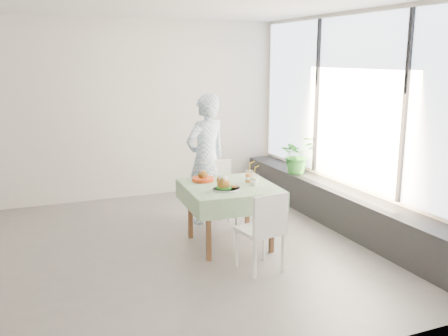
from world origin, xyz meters
name	(u,v)px	position (x,y,z in m)	size (l,w,h in m)	color
floor	(134,256)	(0.00, 0.00, 0.00)	(6.00, 6.00, 0.00)	#625E5C
wall_back	(94,112)	(0.00, 2.50, 1.40)	(6.00, 0.02, 2.80)	silver
wall_front	(213,191)	(0.00, -2.50, 1.40)	(6.00, 0.02, 2.80)	silver
wall_right	(357,121)	(3.00, 0.00, 1.40)	(0.02, 5.00, 2.80)	silver
window_pane	(357,102)	(2.97, 0.00, 1.65)	(0.01, 4.80, 2.18)	#D1E0F9
window_ledge	(340,207)	(2.80, 0.00, 0.25)	(0.40, 4.80, 0.50)	black
cafe_table	(229,208)	(1.15, -0.09, 0.46)	(1.10, 1.10, 0.74)	brown
chair_far	(219,207)	(1.29, 0.57, 0.27)	(0.46, 0.46, 0.87)	white
chair_near	(260,246)	(1.16, -0.88, 0.27)	(0.46, 0.46, 0.87)	white
diner	(206,159)	(1.20, 0.84, 0.87)	(0.64, 0.42, 1.75)	#80A5CD
main_dish	(225,185)	(1.02, -0.26, 0.80)	(0.33, 0.33, 0.17)	white
juice_cup_orange	(249,177)	(1.42, -0.05, 0.81)	(0.10, 0.10, 0.29)	white
juice_cup_lemonade	(254,180)	(1.41, -0.21, 0.80)	(0.10, 0.10, 0.27)	white
second_dish	(203,178)	(0.93, 0.22, 0.78)	(0.27, 0.27, 0.13)	#C03C13
potted_plant	(297,155)	(2.74, 1.05, 0.78)	(0.51, 0.44, 0.57)	#307B29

